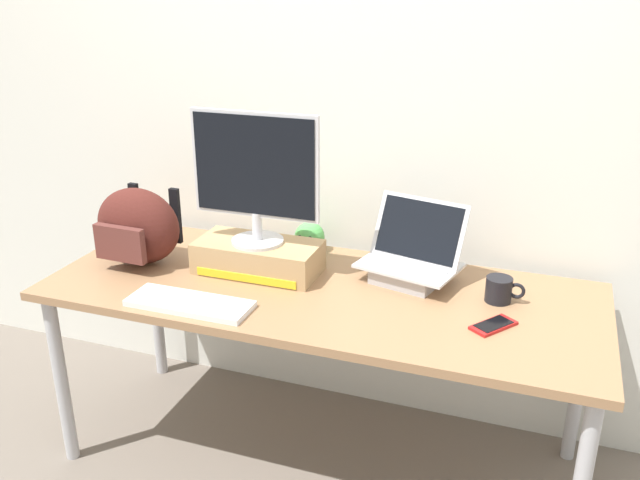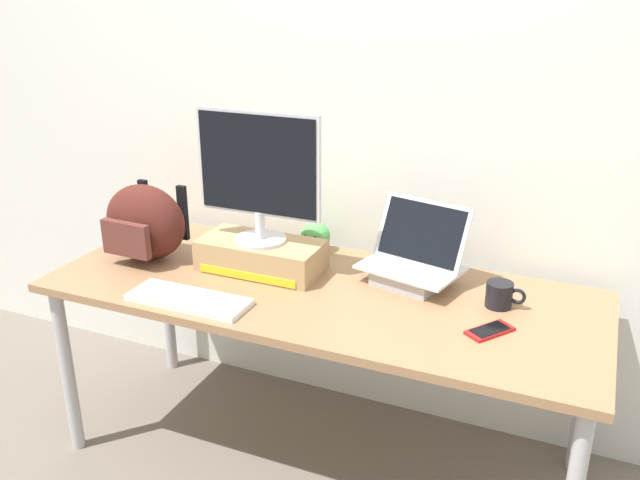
% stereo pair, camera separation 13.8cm
% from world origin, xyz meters
% --- Properties ---
extents(ground_plane, '(20.00, 20.00, 0.00)m').
position_xyz_m(ground_plane, '(0.00, 0.00, 0.00)').
color(ground_plane, '#70665B').
extents(back_wall, '(7.00, 0.10, 2.60)m').
position_xyz_m(back_wall, '(0.00, 0.48, 1.30)').
color(back_wall, silver).
rests_on(back_wall, ground).
extents(desk, '(1.92, 0.76, 0.72)m').
position_xyz_m(desk, '(0.00, 0.00, 0.66)').
color(desk, '#99704C').
rests_on(desk, ground).
extents(toner_box_yellow, '(0.45, 0.22, 0.11)m').
position_xyz_m(toner_box_yellow, '(-0.26, 0.06, 0.78)').
color(toner_box_yellow, tan).
rests_on(toner_box_yellow, desk).
extents(desktop_monitor, '(0.47, 0.19, 0.48)m').
position_xyz_m(desktop_monitor, '(-0.26, 0.06, 1.09)').
color(desktop_monitor, silver).
rests_on(desktop_monitor, toner_box_yellow).
extents(open_laptop, '(0.38, 0.31, 0.28)m').
position_xyz_m(open_laptop, '(0.28, 0.17, 0.78)').
color(open_laptop, '#ADADB2').
rests_on(open_laptop, desk).
extents(external_keyboard, '(0.42, 0.15, 0.02)m').
position_xyz_m(external_keyboard, '(-0.36, -0.27, 0.73)').
color(external_keyboard, white).
rests_on(external_keyboard, desk).
extents(messenger_backpack, '(0.34, 0.26, 0.29)m').
position_xyz_m(messenger_backpack, '(-0.72, -0.01, 0.86)').
color(messenger_backpack, '#4C1E19').
rests_on(messenger_backpack, desk).
extents(coffee_mug, '(0.13, 0.09, 0.09)m').
position_xyz_m(coffee_mug, '(0.60, 0.10, 0.76)').
color(coffee_mug, black).
rests_on(coffee_mug, desk).
extents(cell_phone, '(0.14, 0.16, 0.01)m').
position_xyz_m(cell_phone, '(0.60, -0.08, 0.73)').
color(cell_phone, red).
rests_on(cell_phone, desk).
extents(plush_toy, '(0.12, 0.12, 0.12)m').
position_xyz_m(plush_toy, '(-0.15, 0.31, 0.78)').
color(plush_toy, '#56B256').
rests_on(plush_toy, desk).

